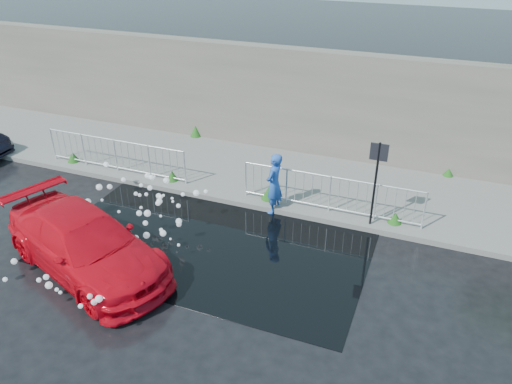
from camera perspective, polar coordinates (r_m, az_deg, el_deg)
ground at (r=12.50m, az=-9.24°, el=-7.50°), size 90.00×90.00×0.00m
pavement at (r=16.30m, az=-0.57°, el=2.34°), size 30.00×4.00×0.15m
curb at (r=14.68m, az=-3.49°, el=-0.87°), size 30.00×0.25×0.16m
retaining_wall at (r=17.52m, az=2.14°, el=10.69°), size 30.00×0.60×3.50m
puddle at (r=13.00m, az=-5.14°, el=-5.60°), size 8.00×5.00×0.01m
sign_post at (r=12.97m, az=13.63°, el=2.33°), size 0.45×0.06×2.50m
railing_left at (r=16.57m, az=-15.76°, el=4.19°), size 5.05×0.05×1.10m
railing_right at (r=13.81m, az=8.44°, el=-0.07°), size 5.05×0.05×1.10m
weeds at (r=15.96m, az=-2.79°, el=2.73°), size 12.17×3.93×0.42m
water_spray at (r=13.10m, az=-14.32°, el=-2.48°), size 3.67×5.45×0.99m
red_car at (r=12.28m, az=-18.91°, el=-5.61°), size 5.24×3.55×1.41m
person at (r=13.79m, az=2.09°, el=0.95°), size 0.51×0.70×1.78m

